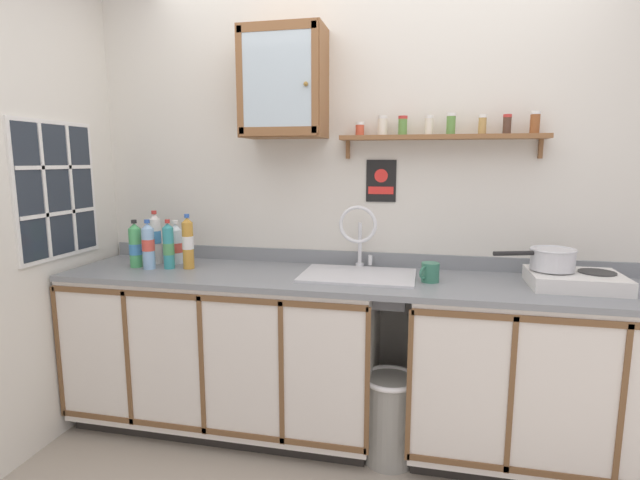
{
  "coord_description": "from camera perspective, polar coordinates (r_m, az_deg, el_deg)",
  "views": [
    {
      "loc": [
        0.33,
        -2.05,
        1.52
      ],
      "look_at": [
        -0.24,
        0.53,
        1.09
      ],
      "focal_mm": 27.28,
      "sensor_mm": 36.0,
      "label": 1
    }
  ],
  "objects": [
    {
      "name": "mug",
      "position": [
        2.5,
        12.76,
        -3.72
      ],
      "size": [
        0.1,
        0.11,
        0.1
      ],
      "color": "#337259",
      "rests_on": "countertop"
    },
    {
      "name": "lower_cabinet_run",
      "position": [
        2.9,
        -10.93,
        -12.58
      ],
      "size": [
        1.72,
        0.62,
        0.89
      ],
      "color": "black",
      "rests_on": "ground"
    },
    {
      "name": "warning_sign",
      "position": [
        2.78,
        7.18,
        6.86
      ],
      "size": [
        0.17,
        0.01,
        0.24
      ],
      "color": "black"
    },
    {
      "name": "bottle_soda_green_5",
      "position": [
        2.96,
        -20.85,
        -0.65
      ],
      "size": [
        0.07,
        0.07,
        0.27
      ],
      "color": "#4CB266",
      "rests_on": "countertop"
    },
    {
      "name": "bottle_water_blue_0",
      "position": [
        2.89,
        -19.49,
        -0.64
      ],
      "size": [
        0.07,
        0.07,
        0.28
      ],
      "color": "#8CB7E0",
      "rests_on": "countertop"
    },
    {
      "name": "saucepan",
      "position": [
        2.62,
        25.57,
        -1.96
      ],
      "size": [
        0.4,
        0.21,
        0.11
      ],
      "color": "silver",
      "rests_on": "hot_plate_stove"
    },
    {
      "name": "backsplash",
      "position": [
        2.83,
        5.57,
        -2.21
      ],
      "size": [
        3.23,
        0.02,
        0.08
      ],
      "primitive_type": "cube",
      "color": "gray",
      "rests_on": "countertop"
    },
    {
      "name": "hot_plate_stove",
      "position": [
        2.64,
        27.75,
        -4.17
      ],
      "size": [
        0.42,
        0.33,
        0.08
      ],
      "color": "silver",
      "rests_on": "countertop"
    },
    {
      "name": "countertop",
      "position": [
        2.56,
        4.75,
        -4.72
      ],
      "size": [
        3.23,
        0.64,
        0.03
      ],
      "primitive_type": "cube",
      "color": "gray",
      "rests_on": "lower_cabinet_run"
    },
    {
      "name": "bottle_detergent_teal_2",
      "position": [
        2.86,
        -17.34,
        -0.71
      ],
      "size": [
        0.06,
        0.06,
        0.28
      ],
      "color": "teal",
      "rests_on": "countertop"
    },
    {
      "name": "sink",
      "position": [
        2.6,
        4.49,
        -4.37
      ],
      "size": [
        0.59,
        0.45,
        0.49
      ],
      "color": "silver",
      "rests_on": "countertop"
    },
    {
      "name": "trash_bin",
      "position": [
        2.64,
        8.15,
        -19.83
      ],
      "size": [
        0.29,
        0.29,
        0.46
      ],
      "color": "gray",
      "rests_on": "ground"
    },
    {
      "name": "bottle_water_clear_4",
      "position": [
        2.99,
        -16.55,
        -0.49
      ],
      "size": [
        0.08,
        0.08,
        0.26
      ],
      "color": "silver",
      "rests_on": "countertop"
    },
    {
      "name": "bottle_juice_amber_1",
      "position": [
        2.82,
        -15.24,
        -0.33
      ],
      "size": [
        0.06,
        0.06,
        0.31
      ],
      "color": "gold",
      "rests_on": "countertop"
    },
    {
      "name": "wall_cabinet",
      "position": [
        2.78,
        -4.29,
        17.88
      ],
      "size": [
        0.45,
        0.28,
        0.59
      ],
      "color": "brown"
    },
    {
      "name": "spice_shelf",
      "position": [
        2.7,
        14.0,
        12.02
      ],
      "size": [
        1.07,
        0.14,
        0.23
      ],
      "color": "brown"
    },
    {
      "name": "back_wall",
      "position": [
        2.82,
        5.77,
        5.18
      ],
      "size": [
        3.87,
        0.07,
        2.62
      ],
      "color": "silver",
      "rests_on": "ground"
    },
    {
      "name": "window",
      "position": [
        2.99,
        -28.53,
        5.14
      ],
      "size": [
        0.03,
        0.59,
        0.74
      ],
      "color": "#262D38"
    },
    {
      "name": "lower_cabinet_run_right",
      "position": [
        2.75,
        25.16,
        -14.51
      ],
      "size": [
        1.36,
        0.62,
        0.89
      ],
      "color": "black",
      "rests_on": "ground"
    },
    {
      "name": "bottle_opaque_white_3",
      "position": [
        3.02,
        -18.76,
        0.19
      ],
      "size": [
        0.07,
        0.07,
        0.31
      ],
      "color": "white",
      "rests_on": "countertop"
    }
  ]
}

